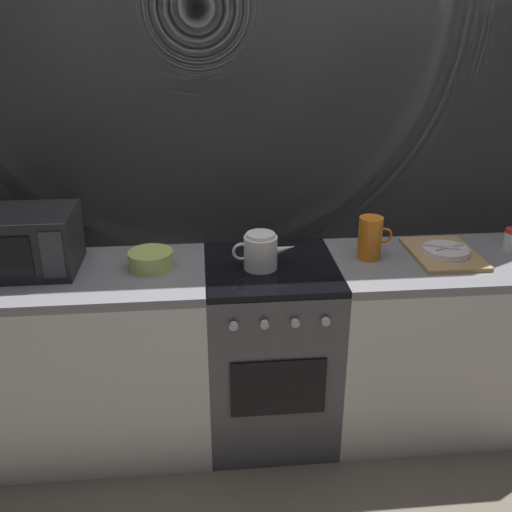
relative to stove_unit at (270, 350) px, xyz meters
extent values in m
plane|color=#6B6054|center=(0.00, 0.00, -0.45)|extent=(8.00, 8.00, 0.00)
cube|color=gray|center=(0.00, 0.33, 0.75)|extent=(3.60, 0.05, 2.40)
cube|color=#BCBCC1|center=(0.00, 0.30, 0.75)|extent=(3.58, 0.01, 2.39)
cube|color=silver|center=(-0.90, 0.00, -0.02)|extent=(1.20, 0.60, 0.86)
cube|color=gray|center=(-0.90, 0.00, 0.43)|extent=(1.20, 0.60, 0.04)
cube|color=#4C4C51|center=(0.00, 0.00, -0.01)|extent=(0.60, 0.60, 0.87)
cube|color=black|center=(0.00, 0.00, 0.44)|extent=(0.59, 0.59, 0.03)
cube|color=black|center=(0.00, -0.30, 0.00)|extent=(0.42, 0.01, 0.28)
cylinder|color=#B7B7BC|center=(-0.19, -0.32, 0.33)|extent=(0.04, 0.02, 0.04)
cylinder|color=#B7B7BC|center=(-0.06, -0.32, 0.33)|extent=(0.04, 0.02, 0.04)
cylinder|color=#B7B7BC|center=(0.06, -0.32, 0.33)|extent=(0.04, 0.02, 0.04)
cylinder|color=#B7B7BC|center=(0.19, -0.32, 0.33)|extent=(0.04, 0.02, 0.04)
cube|color=silver|center=(0.90, 0.00, -0.02)|extent=(1.20, 0.60, 0.86)
cube|color=gray|center=(0.90, 0.00, 0.43)|extent=(1.20, 0.60, 0.04)
cube|color=black|center=(-1.09, 0.06, 0.59)|extent=(0.46, 0.34, 0.27)
cube|color=#333338|center=(-0.92, -0.11, 0.59)|extent=(0.09, 0.01, 0.21)
cylinder|color=white|center=(-0.05, -0.02, 0.53)|extent=(0.15, 0.15, 0.15)
cylinder|color=white|center=(-0.05, -0.02, 0.61)|extent=(0.13, 0.13, 0.02)
cone|color=white|center=(0.06, -0.02, 0.54)|extent=(0.10, 0.04, 0.05)
torus|color=white|center=(-0.14, -0.02, 0.53)|extent=(0.08, 0.01, 0.08)
cylinder|color=#B7D166|center=(-0.54, 0.03, 0.49)|extent=(0.20, 0.20, 0.08)
cylinder|color=orange|center=(0.46, 0.04, 0.55)|extent=(0.11, 0.11, 0.20)
torus|color=orange|center=(0.53, 0.04, 0.56)|extent=(0.08, 0.01, 0.08)
cube|color=tan|center=(0.82, 0.04, 0.46)|extent=(0.30, 0.40, 0.02)
cylinder|color=silver|center=(0.82, 0.02, 0.48)|extent=(0.22, 0.22, 0.01)
cylinder|color=silver|center=(0.82, 0.02, 0.49)|extent=(0.21, 0.21, 0.01)
cylinder|color=silver|center=(0.84, 0.02, 0.50)|extent=(0.16, 0.07, 0.01)
cube|color=silver|center=(0.80, 0.03, 0.50)|extent=(0.16, 0.09, 0.00)
cylinder|color=silver|center=(1.17, 0.08, 0.49)|extent=(0.08, 0.08, 0.08)
camera|label=1|loc=(-0.29, -2.36, 1.53)|focal=40.40mm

